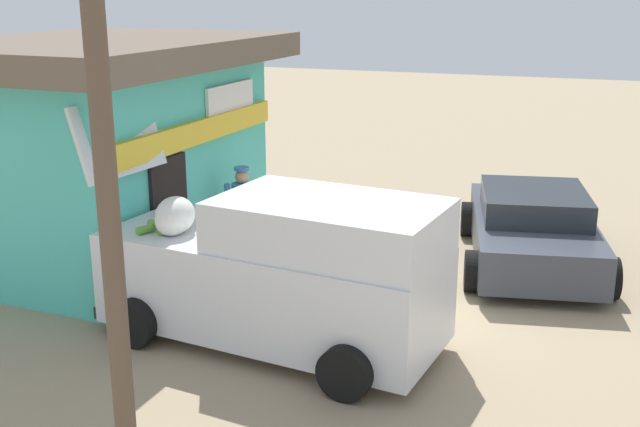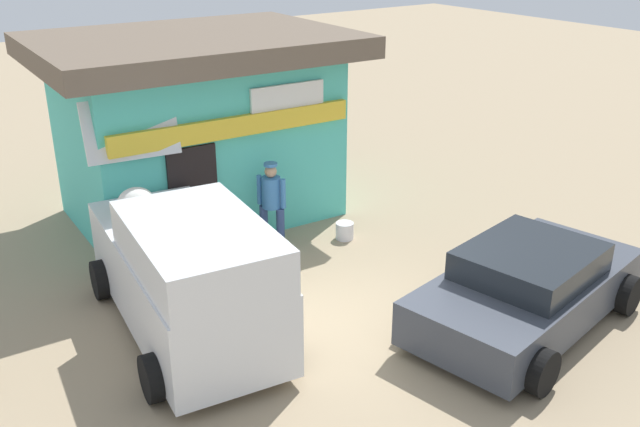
{
  "view_description": "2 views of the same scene",
  "coord_description": "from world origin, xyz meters",
  "px_view_note": "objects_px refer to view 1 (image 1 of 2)",
  "views": [
    {
      "loc": [
        -10.69,
        -2.41,
        4.4
      ],
      "look_at": [
        -0.39,
        1.36,
        1.2
      ],
      "focal_mm": 43.91,
      "sensor_mm": 36.0,
      "label": 1
    },
    {
      "loc": [
        -5.82,
        -7.2,
        5.64
      ],
      "look_at": [
        0.39,
        1.65,
        1.07
      ],
      "focal_mm": 39.65,
      "sensor_mm": 36.0,
      "label": 2
    }
  ],
  "objects_px": {
    "delivery_van": "(281,271)",
    "parked_sedan": "(532,229)",
    "paint_bucket": "(299,235)",
    "storefront_bar": "(109,145)",
    "unloaded_banana_pile": "(76,284)",
    "customer_bending": "(215,250)",
    "vendor_standing": "(243,210)"
  },
  "relations": [
    {
      "from": "delivery_van",
      "to": "parked_sedan",
      "type": "xyz_separation_m",
      "value": [
        4.17,
        -2.68,
        -0.38
      ]
    },
    {
      "from": "paint_bucket",
      "to": "parked_sedan",
      "type": "bearing_deg",
      "value": -84.56
    },
    {
      "from": "storefront_bar",
      "to": "unloaded_banana_pile",
      "type": "relative_size",
      "value": 7.14
    },
    {
      "from": "parked_sedan",
      "to": "paint_bucket",
      "type": "height_order",
      "value": "parked_sedan"
    },
    {
      "from": "storefront_bar",
      "to": "customer_bending",
      "type": "bearing_deg",
      "value": -118.42
    },
    {
      "from": "parked_sedan",
      "to": "vendor_standing",
      "type": "distance_m",
      "value": 4.71
    },
    {
      "from": "parked_sedan",
      "to": "customer_bending",
      "type": "relative_size",
      "value": 3.01
    },
    {
      "from": "parked_sedan",
      "to": "paint_bucket",
      "type": "distance_m",
      "value": 3.99
    },
    {
      "from": "delivery_van",
      "to": "parked_sedan",
      "type": "relative_size",
      "value": 1.12
    },
    {
      "from": "vendor_standing",
      "to": "paint_bucket",
      "type": "xyz_separation_m",
      "value": [
        1.33,
        -0.43,
        -0.78
      ]
    },
    {
      "from": "delivery_van",
      "to": "paint_bucket",
      "type": "bearing_deg",
      "value": 18.44
    },
    {
      "from": "vendor_standing",
      "to": "unloaded_banana_pile",
      "type": "height_order",
      "value": "vendor_standing"
    },
    {
      "from": "storefront_bar",
      "to": "parked_sedan",
      "type": "distance_m",
      "value": 7.04
    },
    {
      "from": "paint_bucket",
      "to": "unloaded_banana_pile",
      "type": "bearing_deg",
      "value": 147.09
    },
    {
      "from": "storefront_bar",
      "to": "paint_bucket",
      "type": "relative_size",
      "value": 17.75
    },
    {
      "from": "vendor_standing",
      "to": "unloaded_banana_pile",
      "type": "distance_m",
      "value": 2.8
    },
    {
      "from": "delivery_van",
      "to": "customer_bending",
      "type": "relative_size",
      "value": 3.37
    },
    {
      "from": "delivery_van",
      "to": "paint_bucket",
      "type": "height_order",
      "value": "delivery_van"
    },
    {
      "from": "customer_bending",
      "to": "unloaded_banana_pile",
      "type": "relative_size",
      "value": 1.7
    },
    {
      "from": "storefront_bar",
      "to": "vendor_standing",
      "type": "xyz_separation_m",
      "value": [
        0.28,
        -2.26,
        -0.96
      ]
    },
    {
      "from": "parked_sedan",
      "to": "unloaded_banana_pile",
      "type": "height_order",
      "value": "parked_sedan"
    },
    {
      "from": "parked_sedan",
      "to": "customer_bending",
      "type": "height_order",
      "value": "customer_bending"
    },
    {
      "from": "delivery_van",
      "to": "customer_bending",
      "type": "xyz_separation_m",
      "value": [
        0.76,
        1.32,
        -0.13
      ]
    },
    {
      "from": "storefront_bar",
      "to": "delivery_van",
      "type": "height_order",
      "value": "storefront_bar"
    },
    {
      "from": "storefront_bar",
      "to": "unloaded_banana_pile",
      "type": "bearing_deg",
      "value": -163.95
    },
    {
      "from": "parked_sedan",
      "to": "unloaded_banana_pile",
      "type": "relative_size",
      "value": 5.14
    },
    {
      "from": "customer_bending",
      "to": "delivery_van",
      "type": "bearing_deg",
      "value": -119.94
    },
    {
      "from": "customer_bending",
      "to": "paint_bucket",
      "type": "bearing_deg",
      "value": -1.11
    },
    {
      "from": "storefront_bar",
      "to": "parked_sedan",
      "type": "bearing_deg",
      "value": -73.36
    },
    {
      "from": "delivery_van",
      "to": "customer_bending",
      "type": "height_order",
      "value": "delivery_van"
    },
    {
      "from": "storefront_bar",
      "to": "vendor_standing",
      "type": "bearing_deg",
      "value": -82.89
    },
    {
      "from": "storefront_bar",
      "to": "unloaded_banana_pile",
      "type": "distance_m",
      "value": 2.51
    }
  ]
}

